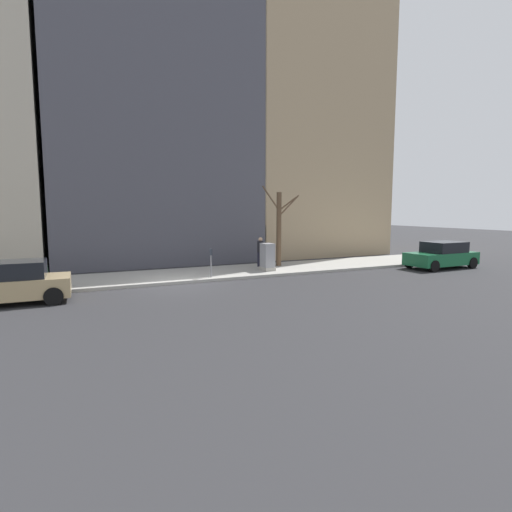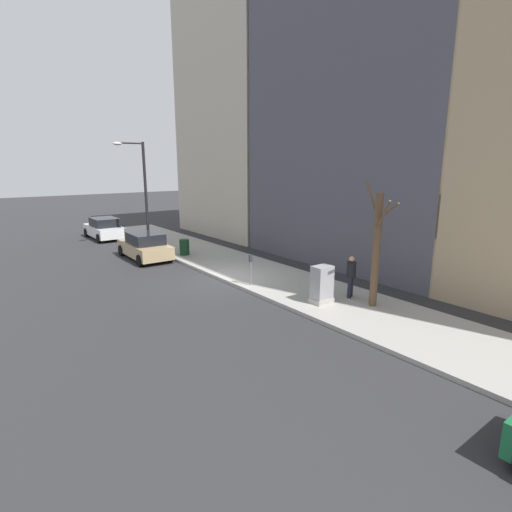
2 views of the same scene
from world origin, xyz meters
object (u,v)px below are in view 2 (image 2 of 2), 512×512
object	(u,v)px
utility_box	(322,285)
trash_bin	(184,247)
pedestrian_near_meter	(351,274)
office_block_center	(407,44)
office_tower_right	(262,114)
parked_car_tan	(145,246)
parking_meter	(251,267)
parked_car_white	(104,229)
streetlamp	(141,184)
bare_tree	(376,248)

from	to	relation	value
utility_box	trash_bin	size ratio (longest dim) A/B	1.59
pedestrian_near_meter	office_block_center	world-z (taller)	office_block_center
trash_bin	office_tower_right	xyz separation A→B (m)	(9.51, 5.04, 8.43)
parked_car_tan	parking_meter	bearing A→B (deg)	-78.13
parked_car_white	utility_box	size ratio (longest dim) A/B	2.95
parked_car_tan	parked_car_white	distance (m)	7.92
parked_car_white	parking_meter	distance (m)	16.08
streetlamp	trash_bin	size ratio (longest dim) A/B	7.22
streetlamp	bare_tree	bearing A→B (deg)	-82.00
trash_bin	pedestrian_near_meter	size ratio (longest dim) A/B	0.54
streetlamp	office_block_center	size ratio (longest dim) A/B	0.28
parking_meter	trash_bin	size ratio (longest dim) A/B	1.50
parking_meter	office_tower_right	distance (m)	17.68
parking_meter	utility_box	xyz separation A→B (m)	(0.85, -3.40, -0.13)
office_block_center	parked_car_tan	bearing A→B (deg)	150.44
parking_meter	bare_tree	xyz separation A→B (m)	(2.14, -4.79, 1.38)
streetlamp	trash_bin	distance (m)	5.68
utility_box	pedestrian_near_meter	xyz separation A→B (m)	(1.36, -0.24, 0.24)
streetlamp	pedestrian_near_meter	xyz separation A→B (m)	(2.38, -15.30, -2.93)
utility_box	bare_tree	distance (m)	2.42
parked_car_tan	bare_tree	size ratio (longest dim) A/B	0.93
parked_car_white	office_tower_right	world-z (taller)	office_tower_right
streetlamp	trash_bin	bearing A→B (deg)	-82.19
trash_bin	pedestrian_near_meter	distance (m)	10.95
parked_car_white	trash_bin	xyz separation A→B (m)	(1.91, -8.86, -0.14)
parked_car_tan	pedestrian_near_meter	bearing A→B (deg)	-71.19
parking_meter	utility_box	bearing A→B (deg)	-75.98
utility_box	trash_bin	world-z (taller)	utility_box
parked_car_tan	pedestrian_near_meter	xyz separation A→B (m)	(3.76, -11.73, 0.35)
parking_meter	pedestrian_near_meter	distance (m)	4.27
streetlamp	parked_car_white	bearing A→B (deg)	106.58
streetlamp	office_block_center	bearing A→B (deg)	-43.44
parked_car_white	office_tower_right	distance (m)	14.62
streetlamp	pedestrian_near_meter	bearing A→B (deg)	-81.15
parked_car_tan	office_block_center	xyz separation A→B (m)	(12.83, -7.28, 11.02)
parking_meter	streetlamp	xyz separation A→B (m)	(-0.17, 11.65, 3.04)
parked_car_white	office_block_center	distance (m)	22.69
parking_meter	streetlamp	world-z (taller)	streetlamp
trash_bin	pedestrian_near_meter	xyz separation A→B (m)	(1.76, -10.79, 0.49)
bare_tree	trash_bin	size ratio (longest dim) A/B	5.05
pedestrian_near_meter	office_tower_right	world-z (taller)	office_tower_right
parked_car_tan	utility_box	xyz separation A→B (m)	(2.40, -11.49, 0.11)
utility_box	trash_bin	xyz separation A→B (m)	(-0.40, 10.55, -0.25)
bare_tree	pedestrian_near_meter	size ratio (longest dim) A/B	2.74
utility_box	streetlamp	distance (m)	15.42
parked_car_white	streetlamp	distance (m)	5.61
parking_meter	pedestrian_near_meter	world-z (taller)	pedestrian_near_meter
trash_bin	office_block_center	size ratio (longest dim) A/B	0.04
trash_bin	office_block_center	bearing A→B (deg)	-30.34
office_tower_right	streetlamp	bearing A→B (deg)	-176.94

